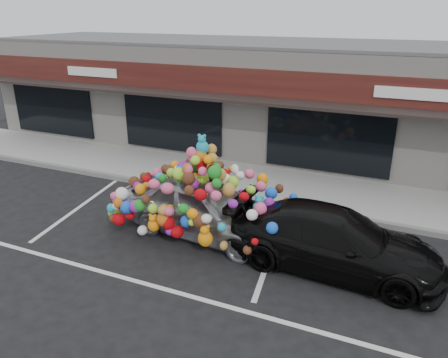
% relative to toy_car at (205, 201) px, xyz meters
% --- Properties ---
extents(ground, '(90.00, 90.00, 0.00)m').
position_rel_toy_car_xyz_m(ground, '(-0.94, -0.25, -0.93)').
color(ground, black).
rests_on(ground, ground).
extents(shop_building, '(24.00, 7.20, 4.31)m').
position_rel_toy_car_xyz_m(shop_building, '(-0.94, 8.19, 1.23)').
color(shop_building, silver).
rests_on(shop_building, ground).
extents(sidewalk, '(26.00, 3.00, 0.15)m').
position_rel_toy_car_xyz_m(sidewalk, '(-0.94, 3.75, -0.85)').
color(sidewalk, '#9B9A95').
rests_on(sidewalk, ground).
extents(kerb, '(26.00, 0.18, 0.16)m').
position_rel_toy_car_xyz_m(kerb, '(-0.94, 2.25, -0.85)').
color(kerb, slate).
rests_on(kerb, ground).
extents(parking_stripe_left, '(0.73, 4.37, 0.01)m').
position_rel_toy_car_xyz_m(parking_stripe_left, '(-4.14, -0.05, -0.92)').
color(parking_stripe_left, silver).
rests_on(parking_stripe_left, ground).
extents(parking_stripe_mid, '(0.73, 4.37, 0.01)m').
position_rel_toy_car_xyz_m(parking_stripe_mid, '(1.86, -0.05, -0.92)').
color(parking_stripe_mid, silver).
rests_on(parking_stripe_mid, ground).
extents(lane_line, '(14.00, 0.12, 0.01)m').
position_rel_toy_car_xyz_m(lane_line, '(1.06, -2.55, -0.92)').
color(lane_line, silver).
rests_on(lane_line, ground).
extents(toy_car, '(3.19, 4.91, 2.74)m').
position_rel_toy_car_xyz_m(toy_car, '(0.00, 0.00, 0.00)').
color(toy_car, '#A9AEB4').
rests_on(toy_car, ground).
extents(black_sedan, '(2.17, 4.87, 1.39)m').
position_rel_toy_car_xyz_m(black_sedan, '(3.35, -0.31, -0.24)').
color(black_sedan, black).
rests_on(black_sedan, ground).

